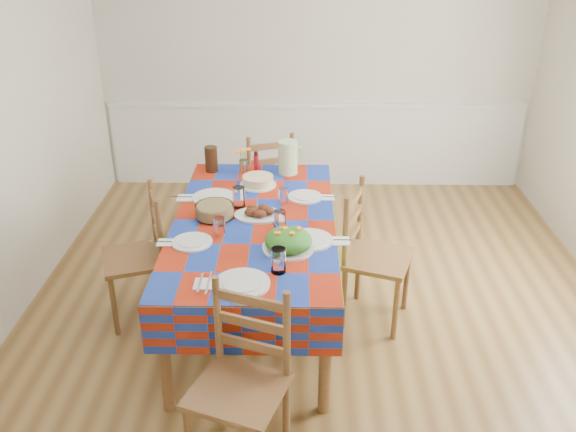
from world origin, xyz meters
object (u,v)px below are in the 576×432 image
object	(u,v)px
chair_near	(241,384)
tea_pitcher	(211,159)
meat_platter	(259,213)
chair_far	(267,185)
green_pitcher	(288,157)
chair_left	(140,257)
dining_table	(255,231)
chair_right	(372,257)

from	to	relation	value
chair_near	tea_pitcher	bearing A→B (deg)	120.84
meat_platter	chair_near	world-z (taller)	chair_near
tea_pitcher	chair_far	bearing A→B (deg)	45.60
green_pitcher	chair_left	bearing A→B (deg)	-141.44
dining_table	chair_near	xyz separation A→B (m)	(0.02, -1.31, -0.21)
chair_far	dining_table	bearing A→B (deg)	70.56
chair_left	chair_far	bearing A→B (deg)	127.35
meat_platter	green_pitcher	bearing A→B (deg)	76.94
chair_near	chair_right	xyz separation A→B (m)	(0.82, 1.33, -0.00)
tea_pitcher	chair_left	world-z (taller)	tea_pitcher
meat_platter	chair_left	xyz separation A→B (m)	(-0.86, -0.04, -0.34)
meat_platter	chair_far	world-z (taller)	chair_far
chair_far	tea_pitcher	bearing A→B (deg)	26.82
chair_left	tea_pitcher	bearing A→B (deg)	134.38
chair_far	chair_right	distance (m)	1.53
green_pitcher	chair_near	world-z (taller)	green_pitcher
chair_far	chair_left	world-z (taller)	chair_far
meat_platter	chair_right	size ratio (longest dim) A/B	0.34
green_pitcher	chair_far	world-z (taller)	green_pitcher
chair_near	chair_far	xyz separation A→B (m)	(-0.00, 2.63, -0.01)
meat_platter	chair_right	distance (m)	0.86
meat_platter	tea_pitcher	distance (m)	0.94
green_pitcher	tea_pitcher	bearing A→B (deg)	177.42
dining_table	green_pitcher	xyz separation A→B (m)	(0.22, 0.85, 0.23)
chair_left	chair_right	xyz separation A→B (m)	(1.67, 0.00, 0.02)
chair_near	chair_left	bearing A→B (deg)	142.47
green_pitcher	tea_pitcher	xyz separation A→B (m)	(-0.63, 0.03, -0.03)
dining_table	chair_near	world-z (taller)	chair_near
dining_table	chair_right	world-z (taller)	chair_right
chair_near	chair_right	bearing A→B (deg)	78.34
dining_table	green_pitcher	world-z (taller)	green_pitcher
tea_pitcher	chair_far	world-z (taller)	same
dining_table	tea_pitcher	distance (m)	0.99
chair_near	chair_right	world-z (taller)	same
green_pitcher	tea_pitcher	world-z (taller)	green_pitcher
green_pitcher	chair_far	distance (m)	0.67
dining_table	chair_right	xyz separation A→B (m)	(0.83, 0.02, -0.21)
green_pitcher	chair_near	xyz separation A→B (m)	(-0.20, -2.17, -0.43)
green_pitcher	chair_left	distance (m)	1.42
chair_right	meat_platter	bearing A→B (deg)	106.80
green_pitcher	chair_right	distance (m)	1.13
green_pitcher	meat_platter	bearing A→B (deg)	-103.06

